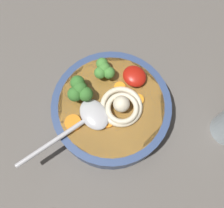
% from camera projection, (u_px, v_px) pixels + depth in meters
% --- Properties ---
extents(table_slab, '(1.29, 1.29, 0.04)m').
position_uv_depth(table_slab, '(101.00, 107.00, 0.54)').
color(table_slab, '#5B5651').
rests_on(table_slab, ground).
extents(soup_bowl, '(0.21, 0.21, 0.06)m').
position_uv_depth(soup_bowl, '(112.00, 109.00, 0.49)').
color(soup_bowl, '#334775').
rests_on(soup_bowl, table_slab).
extents(noodle_pile, '(0.08, 0.08, 0.03)m').
position_uv_depth(noodle_pile, '(122.00, 106.00, 0.45)').
color(noodle_pile, beige).
rests_on(noodle_pile, soup_bowl).
extents(soup_spoon, '(0.07, 0.18, 0.02)m').
position_uv_depth(soup_spoon, '(87.00, 119.00, 0.44)').
color(soup_spoon, '#B7B7BC').
rests_on(soup_spoon, soup_bowl).
extents(chili_sauce_dollop, '(0.04, 0.04, 0.02)m').
position_uv_depth(chili_sauce_dollop, '(134.00, 76.00, 0.47)').
color(chili_sauce_dollop, '#B2190F').
rests_on(chili_sauce_dollop, soup_bowl).
extents(broccoli_floret_center, '(0.04, 0.04, 0.03)m').
position_uv_depth(broccoli_floret_center, '(104.00, 69.00, 0.46)').
color(broccoli_floret_center, '#7A9E60').
rests_on(broccoli_floret_center, soup_bowl).
extents(broccoli_floret_rear, '(0.05, 0.04, 0.04)m').
position_uv_depth(broccoli_floret_rear, '(80.00, 90.00, 0.44)').
color(broccoli_floret_rear, '#7A9E60').
rests_on(broccoli_floret_rear, soup_bowl).
extents(carrot_slice_extra_a, '(0.02, 0.02, 0.01)m').
position_uv_depth(carrot_slice_extra_a, '(138.00, 100.00, 0.46)').
color(carrot_slice_extra_a, orange).
rests_on(carrot_slice_extra_a, soup_bowl).
extents(carrot_slice_left, '(0.03, 0.03, 0.00)m').
position_uv_depth(carrot_slice_left, '(107.00, 119.00, 0.45)').
color(carrot_slice_left, orange).
rests_on(carrot_slice_left, soup_bowl).
extents(carrot_slice_near_spoon, '(0.02, 0.02, 0.00)m').
position_uv_depth(carrot_slice_near_spoon, '(120.00, 87.00, 0.47)').
color(carrot_slice_near_spoon, orange).
rests_on(carrot_slice_near_spoon, soup_bowl).
extents(carrot_slice_right, '(0.03, 0.03, 0.01)m').
position_uv_depth(carrot_slice_right, '(73.00, 123.00, 0.44)').
color(carrot_slice_right, orange).
rests_on(carrot_slice_right, soup_bowl).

